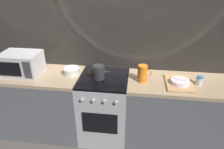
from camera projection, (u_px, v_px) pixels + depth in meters
ground_plane at (105, 134)px, 2.86m from camera, size 8.00×8.00×0.00m
back_wall at (107, 45)px, 2.59m from camera, size 3.60×0.05×2.40m
counter_left at (39, 103)px, 2.76m from camera, size 1.20×0.60×0.90m
stove_unit at (104, 108)px, 2.65m from camera, size 0.60×0.63×0.90m
counter_right at (174, 113)px, 2.55m from camera, size 1.20×0.60×0.90m
microwave at (21, 63)px, 2.49m from camera, size 0.46×0.35×0.27m
kettle at (98, 72)px, 2.40m from camera, size 0.28×0.15×0.17m
mixing_bowl at (72, 71)px, 2.52m from camera, size 0.20×0.20×0.08m
pitcher at (143, 73)px, 2.33m from camera, size 0.16×0.11×0.20m
dish_pile at (180, 82)px, 2.29m from camera, size 0.30×0.40×0.07m
spice_jar at (199, 81)px, 2.28m from camera, size 0.08×0.08×0.10m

